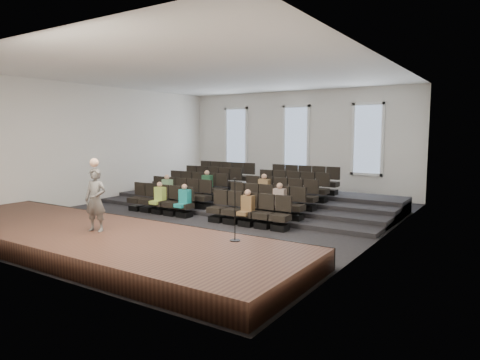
# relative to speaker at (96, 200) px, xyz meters

# --- Properties ---
(ground) EXTENTS (14.00, 14.00, 0.00)m
(ground) POSITION_rel_speaker_xyz_m (-0.19, 5.10, -1.31)
(ground) COLOR black
(ground) RESTS_ON ground
(ceiling) EXTENTS (12.00, 14.00, 0.02)m
(ceiling) POSITION_rel_speaker_xyz_m (-0.19, 5.10, 3.70)
(ceiling) COLOR white
(ceiling) RESTS_ON ground
(wall_back) EXTENTS (12.00, 0.04, 5.00)m
(wall_back) POSITION_rel_speaker_xyz_m (-0.19, 12.12, 1.19)
(wall_back) COLOR silver
(wall_back) RESTS_ON ground
(wall_front) EXTENTS (12.00, 0.04, 5.00)m
(wall_front) POSITION_rel_speaker_xyz_m (-0.19, -1.92, 1.19)
(wall_front) COLOR silver
(wall_front) RESTS_ON ground
(wall_left) EXTENTS (0.04, 14.00, 5.00)m
(wall_left) POSITION_rel_speaker_xyz_m (-6.21, 5.10, 1.19)
(wall_left) COLOR silver
(wall_left) RESTS_ON ground
(wall_right) EXTENTS (0.04, 14.00, 5.00)m
(wall_right) POSITION_rel_speaker_xyz_m (5.83, 5.10, 1.19)
(wall_right) COLOR silver
(wall_right) RESTS_ON ground
(stage) EXTENTS (11.80, 3.60, 0.50)m
(stage) POSITION_rel_speaker_xyz_m (-0.19, 0.00, -1.06)
(stage) COLOR #4A2D20
(stage) RESTS_ON ground
(stage_lip) EXTENTS (11.80, 0.06, 0.52)m
(stage_lip) POSITION_rel_speaker_xyz_m (-0.19, 1.77, -1.06)
(stage_lip) COLOR black
(stage_lip) RESTS_ON ground
(risers) EXTENTS (11.80, 4.80, 0.60)m
(risers) POSITION_rel_speaker_xyz_m (-0.19, 8.27, -1.11)
(risers) COLOR black
(risers) RESTS_ON ground
(seating_rows) EXTENTS (6.80, 4.70, 1.67)m
(seating_rows) POSITION_rel_speaker_xyz_m (-0.19, 6.64, -0.63)
(seating_rows) COLOR black
(seating_rows) RESTS_ON ground
(windows) EXTENTS (8.44, 0.10, 3.24)m
(windows) POSITION_rel_speaker_xyz_m (-0.19, 12.05, 1.39)
(windows) COLOR white
(windows) RESTS_ON wall_back
(audience) EXTENTS (5.45, 2.64, 1.10)m
(audience) POSITION_rel_speaker_xyz_m (-0.30, 5.40, -0.50)
(audience) COLOR #B2D354
(audience) RESTS_ON seating_rows
(speaker) EXTENTS (0.67, 0.53, 1.62)m
(speaker) POSITION_rel_speaker_xyz_m (0.00, 0.00, 0.00)
(speaker) COLOR #565451
(speaker) RESTS_ON stage
(mic_stand) EXTENTS (0.25, 0.25, 1.48)m
(mic_stand) POSITION_rel_speaker_xyz_m (3.51, 1.12, -0.37)
(mic_stand) COLOR black
(mic_stand) RESTS_ON stage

